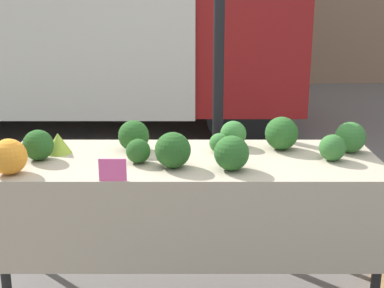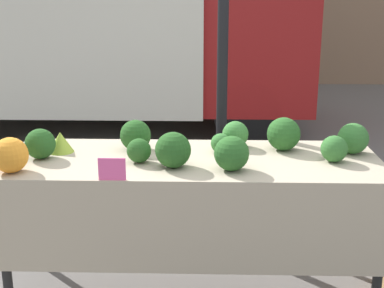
% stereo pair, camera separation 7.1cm
% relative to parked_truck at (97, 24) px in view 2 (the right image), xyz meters
% --- Properties ---
extents(tent_pole, '(0.07, 0.07, 2.67)m').
position_rel_parked_truck_xyz_m(tent_pole, '(1.46, -3.29, 0.05)').
color(tent_pole, black).
rests_on(tent_pole, ground_plane).
extents(parked_truck, '(4.78, 2.24, 2.39)m').
position_rel_parked_truck_xyz_m(parked_truck, '(0.00, 0.00, 0.00)').
color(parked_truck, silver).
rests_on(parked_truck, ground_plane).
extents(market_table, '(2.03, 0.73, 0.84)m').
position_rel_parked_truck_xyz_m(market_table, '(1.28, -4.04, -0.56)').
color(market_table, tan).
rests_on(market_table, ground_plane).
extents(orange_cauliflower, '(0.18, 0.18, 0.18)m').
position_rel_parked_truck_xyz_m(orange_cauliflower, '(0.39, -4.23, -0.36)').
color(orange_cauliflower, orange).
rests_on(orange_cauliflower, market_table).
extents(romanesco_head, '(0.14, 0.14, 0.11)m').
position_rel_parked_truck_xyz_m(romanesco_head, '(0.55, -3.88, -0.39)').
color(romanesco_head, '#93B238').
rests_on(romanesco_head, market_table).
extents(broccoli_head_0, '(0.18, 0.18, 0.18)m').
position_rel_parked_truck_xyz_m(broccoli_head_0, '(1.49, -4.17, -0.36)').
color(broccoli_head_0, '#285B23').
rests_on(broccoli_head_0, market_table).
extents(broccoli_head_1, '(0.14, 0.14, 0.14)m').
position_rel_parked_truck_xyz_m(broccoli_head_1, '(2.03, -4.02, -0.38)').
color(broccoli_head_1, '#336B2D').
rests_on(broccoli_head_1, market_table).
extents(broccoli_head_2, '(0.13, 0.13, 0.13)m').
position_rel_parked_truck_xyz_m(broccoli_head_2, '(1.01, -4.06, -0.38)').
color(broccoli_head_2, '#23511E').
rests_on(broccoli_head_2, market_table).
extents(broccoli_head_3, '(0.19, 0.19, 0.19)m').
position_rel_parked_truck_xyz_m(broccoli_head_3, '(1.79, -3.81, -0.35)').
color(broccoli_head_3, '#285B23').
rests_on(broccoli_head_3, market_table).
extents(broccoli_head_4, '(0.11, 0.11, 0.11)m').
position_rel_parked_truck_xyz_m(broccoli_head_4, '(1.44, -3.87, -0.39)').
color(broccoli_head_4, '#387533').
rests_on(broccoli_head_4, market_table).
extents(broccoli_head_5, '(0.18, 0.18, 0.18)m').
position_rel_parked_truck_xyz_m(broccoli_head_5, '(1.19, -4.13, -0.36)').
color(broccoli_head_5, '#23511E').
rests_on(broccoli_head_5, market_table).
extents(broccoli_head_6, '(0.17, 0.17, 0.17)m').
position_rel_parked_truck_xyz_m(broccoli_head_6, '(2.17, -3.86, -0.36)').
color(broccoli_head_6, '#336B2D').
rests_on(broccoli_head_6, market_table).
extents(broccoli_head_7, '(0.16, 0.16, 0.16)m').
position_rel_parked_truck_xyz_m(broccoli_head_7, '(0.47, -4.00, -0.37)').
color(broccoli_head_7, '#23511E').
rests_on(broccoli_head_7, market_table).
extents(broccoli_head_8, '(0.17, 0.17, 0.17)m').
position_rel_parked_truck_xyz_m(broccoli_head_8, '(0.96, -3.84, -0.36)').
color(broccoli_head_8, '#23511E').
rests_on(broccoli_head_8, market_table).
extents(broccoli_head_9, '(0.15, 0.15, 0.15)m').
position_rel_parked_truck_xyz_m(broccoli_head_9, '(1.53, -3.76, -0.37)').
color(broccoli_head_9, '#387533').
rests_on(broccoli_head_9, market_table).
extents(price_sign, '(0.13, 0.01, 0.11)m').
position_rel_parked_truck_xyz_m(price_sign, '(0.91, -4.33, -0.39)').
color(price_sign, '#F45B9E').
rests_on(price_sign, market_table).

